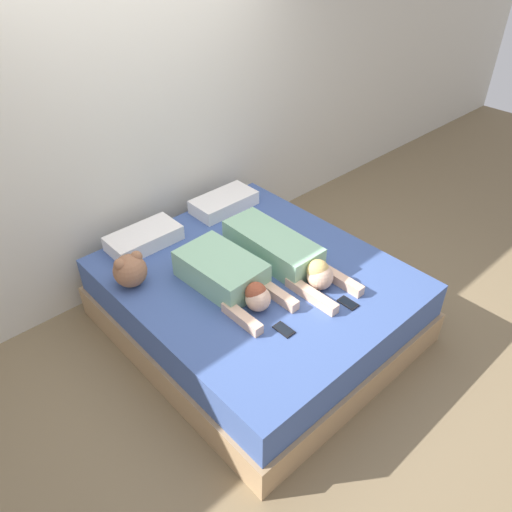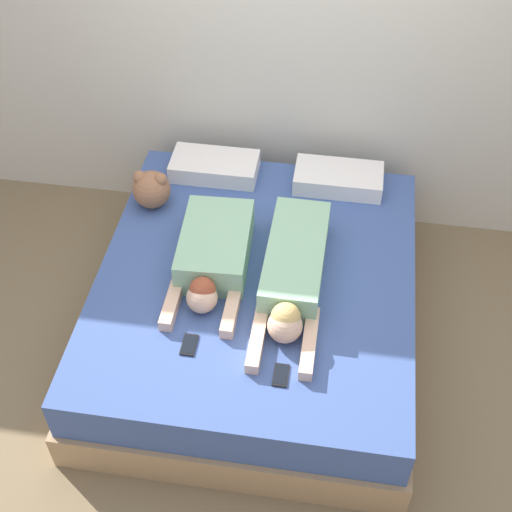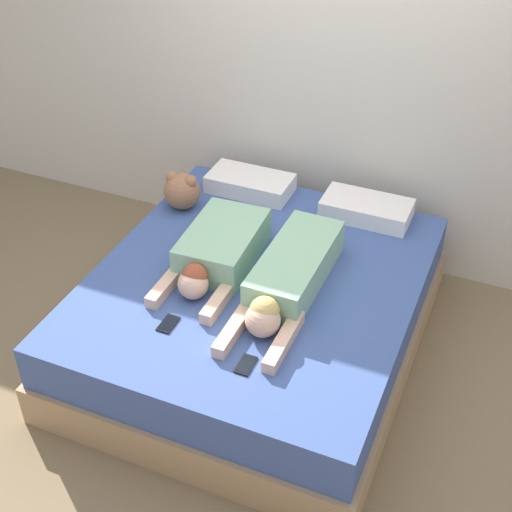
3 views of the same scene
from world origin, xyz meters
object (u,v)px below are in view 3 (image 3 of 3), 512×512
object	(u,v)px
cell_phone_right	(246,365)
plush_toy	(182,190)
bed	(256,313)
person_right	(289,278)
pillow_head_left	(250,183)
cell_phone_left	(168,324)
person_left	(217,251)
pillow_head_right	(366,209)

from	to	relation	value
cell_phone_right	plush_toy	xyz separation A→B (m)	(-0.96, 1.17, 0.12)
bed	person_right	xyz separation A→B (m)	(0.22, -0.05, 0.37)
pillow_head_left	cell_phone_left	distance (m)	1.41
bed	cell_phone_right	world-z (taller)	cell_phone_right
bed	plush_toy	size ratio (longest dim) A/B	8.51
bed	pillow_head_left	distance (m)	1.00
bed	plush_toy	distance (m)	0.97
person_left	cell_phone_left	bearing A→B (deg)	-91.86
cell_phone_right	person_right	bearing A→B (deg)	91.23
pillow_head_left	cell_phone_right	world-z (taller)	pillow_head_left
pillow_head_left	cell_phone_left	size ratio (longest dim) A/B	4.08
person_left	cell_phone_right	distance (m)	0.84
plush_toy	cell_phone_left	bearing A→B (deg)	-66.24
pillow_head_left	pillow_head_right	world-z (taller)	same
pillow_head_left	cell_phone_left	world-z (taller)	pillow_head_left
bed	cell_phone_left	world-z (taller)	cell_phone_left
pillow_head_left	person_left	world-z (taller)	person_left
bed	plush_toy	xyz separation A→B (m)	(-0.73, 0.50, 0.40)
pillow_head_right	cell_phone_right	distance (m)	1.53
cell_phone_left	bed	bearing A→B (deg)	64.09
bed	pillow_head_right	size ratio (longest dim) A/B	3.77
person_left	pillow_head_right	bearing A→B (deg)	51.87
pillow_head_left	person_left	bearing A→B (deg)	-79.47
person_left	cell_phone_right	bearing A→B (deg)	-55.06
bed	pillow_head_left	size ratio (longest dim) A/B	3.77
cell_phone_left	plush_toy	size ratio (longest dim) A/B	0.55
person_left	person_right	world-z (taller)	person_right
pillow_head_left	bed	bearing A→B (deg)	-64.58
pillow_head_right	person_left	distance (m)	1.06
person_left	plush_toy	xyz separation A→B (m)	(-0.48, 0.48, 0.03)
pillow_head_right	plush_toy	distance (m)	1.19
bed	person_right	distance (m)	0.43
bed	person_left	distance (m)	0.45
person_left	person_right	size ratio (longest dim) A/B	0.78
pillow_head_left	plush_toy	distance (m)	0.48
cell_phone_left	cell_phone_right	xyz separation A→B (m)	(0.50, -0.12, 0.00)
pillow_head_right	cell_phone_right	bearing A→B (deg)	-96.58
bed	person_left	world-z (taller)	person_left
pillow_head_right	person_right	size ratio (longest dim) A/B	0.49
person_right	plush_toy	world-z (taller)	plush_toy
pillow_head_left	cell_phone_left	bearing A→B (deg)	-84.45
bed	person_left	size ratio (longest dim) A/B	2.38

